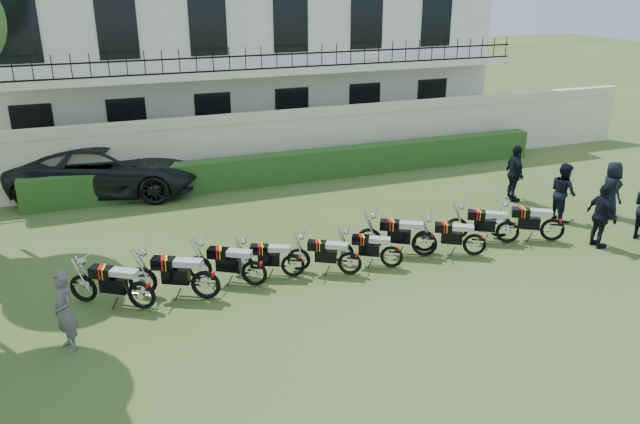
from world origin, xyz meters
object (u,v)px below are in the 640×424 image
object	(u,v)px
motorcycle_5	(392,252)
officer_3	(611,190)
motorcycle_2	(254,267)
motorcycle_9	(553,224)
officer_2	(602,216)
motorcycle_7	(475,239)
motorcycle_0	(141,288)
motorcycle_6	(425,238)
inspector	(64,311)
motorcycle_3	(293,260)
officer_5	(515,173)
officer_4	(563,192)
motorcycle_1	(205,278)
motorcycle_8	(508,227)
suv	(106,169)
motorcycle_4	(350,258)

from	to	relation	value
motorcycle_5	officer_3	size ratio (longest dim) A/B	0.92
motorcycle_2	motorcycle_9	distance (m)	8.06
officer_2	officer_3	xyz separation A→B (m)	(1.88, 1.61, -0.02)
motorcycle_7	motorcycle_0	bearing A→B (deg)	119.95
motorcycle_6	motorcycle_2	bearing A→B (deg)	121.98
motorcycle_7	inspector	size ratio (longest dim) A/B	1.00
motorcycle_3	officer_5	world-z (taller)	officer_5
inspector	officer_4	xyz separation A→B (m)	(13.31, 2.15, 0.04)
inspector	motorcycle_9	bearing A→B (deg)	69.55
motorcycle_2	motorcycle_6	xyz separation A→B (m)	(4.41, 0.06, 0.03)
motorcycle_9	inspector	world-z (taller)	inspector
motorcycle_1	officer_5	bearing A→B (deg)	-45.73
motorcycle_8	suv	xyz separation A→B (m)	(-9.65, 7.94, 0.33)
inspector	officer_5	distance (m)	13.62
officer_3	motorcycle_7	bearing A→B (deg)	115.86
motorcycle_6	motorcycle_7	world-z (taller)	motorcycle_6
motorcycle_8	officer_2	size ratio (longest dim) A/B	0.99
motorcycle_7	inspector	xyz separation A→B (m)	(-9.56, -0.88, 0.35)
officer_4	officer_5	world-z (taller)	officer_5
motorcycle_4	officer_4	size ratio (longest dim) A/B	0.94
suv	inspector	bearing A→B (deg)	-172.11
motorcycle_0	officer_4	world-z (taller)	officer_4
motorcycle_6	officer_5	world-z (taller)	officer_5
motorcycle_7	suv	bearing A→B (deg)	76.22
motorcycle_8	officer_5	bearing A→B (deg)	-7.79
inspector	officer_3	bearing A→B (deg)	72.28
motorcycle_9	suv	world-z (taller)	suv
motorcycle_4	officer_3	world-z (taller)	officer_3
motorcycle_0	officer_3	distance (m)	13.36
motorcycle_8	motorcycle_5	bearing A→B (deg)	125.21
motorcycle_0	motorcycle_7	world-z (taller)	motorcycle_0
motorcycle_6	suv	distance (m)	10.69
motorcycle_3	motorcycle_9	world-z (taller)	motorcycle_9
suv	officer_4	distance (m)	14.03
motorcycle_1	officer_2	xyz separation A→B (m)	(10.10, -0.74, 0.33)
motorcycle_3	officer_4	bearing A→B (deg)	-60.24
motorcycle_4	inspector	world-z (taller)	inspector
motorcycle_5	motorcycle_9	distance (m)	4.71
motorcycle_0	motorcycle_6	bearing A→B (deg)	-54.31
motorcycle_5	suv	world-z (taller)	suv
officer_2	officer_4	distance (m)	1.94
motorcycle_6	inspector	xyz separation A→B (m)	(-8.35, -1.28, 0.29)
motorcycle_2	officer_5	bearing A→B (deg)	-40.92
officer_3	officer_4	distance (m)	1.51
motorcycle_4	motorcycle_5	bearing A→B (deg)	-59.72
officer_5	officer_2	bearing A→B (deg)	-169.32
motorcycle_1	officer_5	distance (m)	10.66
officer_4	motorcycle_8	bearing A→B (deg)	117.91
motorcycle_7	officer_4	size ratio (longest dim) A/B	0.95
officer_3	inspector	bearing A→B (deg)	112.37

